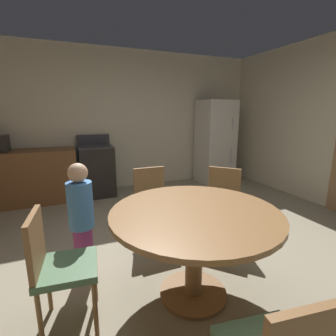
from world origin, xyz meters
TOP-DOWN VIEW (x-y plane):
  - ground_plane at (0.00, 0.00)m, footprint 14.00×14.00m
  - wall_back at (0.00, 2.96)m, footprint 5.96×0.12m
  - kitchen_counter at (-1.80, 2.56)m, footprint 1.77×0.60m
  - oven_range at (-0.56, 2.56)m, footprint 0.60×0.60m
  - refrigerator at (1.95, 2.51)m, footprint 0.68×0.68m
  - dining_table at (-0.13, -0.44)m, footprint 1.34×1.34m
  - chair_north at (-0.14, 0.59)m, footprint 0.40×0.40m
  - chair_northeast at (0.61, 0.27)m, footprint 0.57×0.57m
  - chair_west at (-1.15, -0.35)m, footprint 0.43×0.43m
  - person_child at (-0.96, 0.16)m, footprint 0.31×0.31m

SIDE VIEW (x-z plane):
  - ground_plane at x=0.00m, z-range 0.00..0.00m
  - kitchen_counter at x=-1.80m, z-range 0.00..0.90m
  - oven_range at x=-0.56m, z-range -0.08..1.02m
  - chair_north at x=-0.14m, z-range 0.07..0.94m
  - chair_northeast at x=0.61m, z-range 0.07..0.94m
  - chair_west at x=-1.15m, z-range 0.07..0.94m
  - person_child at x=-0.96m, z-range 0.03..1.12m
  - dining_table at x=-0.13m, z-range 0.23..0.99m
  - refrigerator at x=1.95m, z-range 0.00..1.76m
  - wall_back at x=0.00m, z-range 0.00..2.70m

